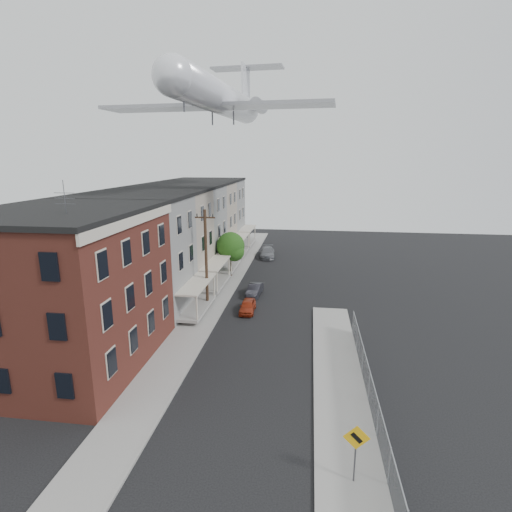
{
  "coord_description": "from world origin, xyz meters",
  "views": [
    {
      "loc": [
        3.43,
        -15.45,
        13.31
      ],
      "look_at": [
        0.03,
        9.48,
        7.12
      ],
      "focal_mm": 28.0,
      "sensor_mm": 36.0,
      "label": 1
    }
  ],
  "objects": [
    {
      "name": "row_house_c",
      "position": [
        -11.96,
        30.5,
        5.13
      ],
      "size": [
        11.98,
        7.0,
        10.3
      ],
      "color": "slate",
      "rests_on": "ground"
    },
    {
      "name": "row_house_d",
      "position": [
        -11.96,
        37.5,
        5.13
      ],
      "size": [
        11.98,
        7.0,
        10.3
      ],
      "color": "slate",
      "rests_on": "ground"
    },
    {
      "name": "street_tree",
      "position": [
        -5.27,
        27.92,
        3.45
      ],
      "size": [
        3.22,
        3.2,
        5.2
      ],
      "color": "black",
      "rests_on": "ground"
    },
    {
      "name": "curb_left",
      "position": [
        -4.05,
        24.0,
        0.07
      ],
      "size": [
        0.15,
        62.0,
        0.14
      ],
      "primitive_type": "cube",
      "color": "gray",
      "rests_on": "ground"
    },
    {
      "name": "row_house_b",
      "position": [
        -11.96,
        23.5,
        5.13
      ],
      "size": [
        11.98,
        7.0,
        10.3
      ],
      "color": "slate",
      "rests_on": "ground"
    },
    {
      "name": "sidewalk_right",
      "position": [
        5.5,
        6.0,
        0.06
      ],
      "size": [
        3.0,
        26.0,
        0.12
      ],
      "primitive_type": "cube",
      "color": "gray",
      "rests_on": "ground"
    },
    {
      "name": "ground",
      "position": [
        0.0,
        0.0,
        0.0
      ],
      "size": [
        120.0,
        120.0,
        0.0
      ],
      "primitive_type": "plane",
      "color": "black",
      "rests_on": "ground"
    },
    {
      "name": "warning_sign",
      "position": [
        5.6,
        -1.03,
        1.88
      ],
      "size": [
        1.1,
        0.11,
        2.8
      ],
      "color": "#515156",
      "rests_on": "ground"
    },
    {
      "name": "curb_right",
      "position": [
        4.05,
        6.0,
        0.07
      ],
      "size": [
        0.15,
        26.0,
        0.14
      ],
      "primitive_type": "cube",
      "color": "gray",
      "rests_on": "ground"
    },
    {
      "name": "sidewalk_left",
      "position": [
        -5.5,
        24.0,
        0.06
      ],
      "size": [
        3.0,
        62.0,
        0.12
      ],
      "primitive_type": "cube",
      "color": "gray",
      "rests_on": "ground"
    },
    {
      "name": "car_far",
      "position": [
        -2.22,
        37.69,
        0.68
      ],
      "size": [
        2.39,
        4.87,
        1.36
      ],
      "primitive_type": "imported",
      "rotation": [
        0.0,
        0.0,
        0.1
      ],
      "color": "slate",
      "rests_on": "ground"
    },
    {
      "name": "row_house_e",
      "position": [
        -11.96,
        44.5,
        5.13
      ],
      "size": [
        11.98,
        7.0,
        10.3
      ],
      "color": "slate",
      "rests_on": "ground"
    },
    {
      "name": "row_house_a",
      "position": [
        -11.96,
        16.5,
        5.13
      ],
      "size": [
        11.98,
        7.0,
        10.3
      ],
      "color": "slate",
      "rests_on": "ground"
    },
    {
      "name": "chainlink_fence",
      "position": [
        7.0,
        5.0,
        1.0
      ],
      "size": [
        0.06,
        18.06,
        1.9
      ],
      "color": "gray",
      "rests_on": "ground"
    },
    {
      "name": "airplane",
      "position": [
        -5.33,
        24.41,
        18.85
      ],
      "size": [
        21.87,
        24.97,
        7.21
      ],
      "color": "white",
      "rests_on": "ground"
    },
    {
      "name": "utility_pole",
      "position": [
        -5.6,
        18.0,
        4.67
      ],
      "size": [
        1.8,
        0.26,
        9.0
      ],
      "color": "black",
      "rests_on": "ground"
    },
    {
      "name": "car_near",
      "position": [
        -1.8,
        17.41,
        0.55
      ],
      "size": [
        1.37,
        3.24,
        1.09
      ],
      "primitive_type": "imported",
      "rotation": [
        0.0,
        0.0,
        0.02
      ],
      "color": "maroon",
      "rests_on": "ground"
    },
    {
      "name": "car_mid",
      "position": [
        -1.8,
        21.91,
        0.57
      ],
      "size": [
        1.47,
        3.52,
        1.13
      ],
      "primitive_type": "imported",
      "rotation": [
        0.0,
        0.0,
        -0.08
      ],
      "color": "black",
      "rests_on": "ground"
    },
    {
      "name": "corner_building",
      "position": [
        -12.0,
        7.0,
        5.16
      ],
      "size": [
        10.31,
        12.3,
        12.15
      ],
      "color": "#361711",
      "rests_on": "ground"
    }
  ]
}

